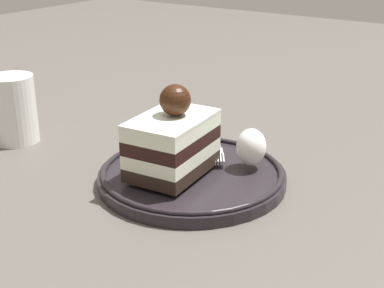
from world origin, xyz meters
The scene contains 6 objects.
ground_plane centered at (0.00, 0.00, 0.00)m, with size 2.40×2.40×0.00m, color #504B45.
dessert_plate centered at (0.01, -0.01, 0.01)m, with size 0.22×0.22×0.02m.
cake_slice centered at (0.00, -0.03, 0.06)m, with size 0.08×0.11×0.10m.
whipped_cream_dollop centered at (0.06, 0.04, 0.04)m, with size 0.04×0.04×0.04m, color white.
fork centered at (0.00, 0.06, 0.02)m, with size 0.08×0.11×0.00m.
drink_glass_near centered at (-0.26, -0.04, 0.04)m, with size 0.06×0.06×0.09m.
Camera 1 is at (0.34, -0.50, 0.29)m, focal length 52.09 mm.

